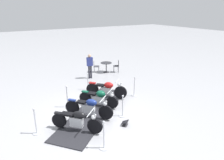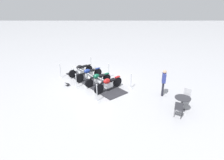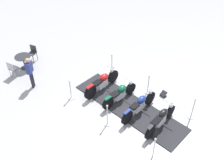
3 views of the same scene
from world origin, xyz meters
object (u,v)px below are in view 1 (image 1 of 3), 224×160
(stanchion_left_front, at_px, (36,125))
(stanchion_right_mid, at_px, (123,110))
(stanchion_left_rear, at_px, (88,85))
(cafe_table, at_px, (106,65))
(motorcycle_maroon, at_px, (107,89))
(motorcycle_forest, at_px, (99,98))
(bystander_person, at_px, (90,64))
(stanchion_right_front, at_px, (104,140))
(info_placard, at_px, (125,124))
(motorcycle_navy, at_px, (89,107))
(stanchion_left_mid, at_px, (67,100))
(stanchion_right_rear, at_px, (134,89))
(cafe_chair_near_table, at_px, (117,65))
(cafe_chair_across_table, at_px, (95,65))
(motorcycle_black, at_px, (77,120))

(stanchion_left_front, xyz_separation_m, stanchion_right_mid, (-0.63, -3.66, -0.06))
(stanchion_left_rear, height_order, cafe_table, stanchion_left_rear)
(motorcycle_maroon, distance_m, cafe_table, 4.70)
(motorcycle_forest, bearing_deg, stanchion_left_front, -113.11)
(cafe_table, xyz_separation_m, bystander_person, (-0.64, 1.68, 0.45))
(motorcycle_maroon, distance_m, stanchion_right_front, 4.37)
(stanchion_right_mid, distance_m, stanchion_left_rear, 3.72)
(info_placard, bearing_deg, stanchion_left_front, -61.82)
(motorcycle_forest, distance_m, stanchion_right_mid, 1.50)
(bystander_person, bearing_deg, motorcycle_navy, -14.03)
(motorcycle_navy, bearing_deg, motorcycle_forest, 89.69)
(motorcycle_navy, xyz_separation_m, stanchion_left_mid, (1.49, 0.50, -0.11))
(stanchion_right_front, height_order, bystander_person, bystander_person)
(stanchion_left_mid, distance_m, bystander_person, 4.55)
(stanchion_right_rear, bearing_deg, bystander_person, 10.48)
(motorcycle_maroon, bearing_deg, stanchion_left_rear, 153.02)
(motorcycle_forest, relative_size, stanchion_left_rear, 1.64)
(motorcycle_navy, distance_m, stanchion_left_rear, 3.33)
(motorcycle_maroon, xyz_separation_m, cafe_chair_near_table, (3.67, -3.04, 0.04))
(info_placard, bearing_deg, cafe_chair_across_table, -148.13)
(bystander_person, bearing_deg, stanchion_left_mid, -28.17)
(cafe_table, height_order, cafe_chair_across_table, cafe_chair_across_table)
(stanchion_right_mid, bearing_deg, stanchion_left_front, 80.28)
(stanchion_right_mid, height_order, cafe_chair_across_table, stanchion_right_mid)
(stanchion_right_rear, bearing_deg, stanchion_right_mid, 129.94)
(stanchion_right_mid, distance_m, cafe_chair_near_table, 6.81)
(stanchion_right_mid, height_order, cafe_chair_near_table, stanchion_right_mid)
(motorcycle_forest, relative_size, cafe_table, 2.07)
(motorcycle_black, height_order, stanchion_left_mid, stanchion_left_mid)
(cafe_chair_near_table, height_order, bystander_person, bystander_person)
(stanchion_left_rear, relative_size, bystander_person, 0.62)
(info_placard, bearing_deg, stanchion_left_mid, -102.88)
(motorcycle_black, bearing_deg, stanchion_left_front, -157.42)
(motorcycle_navy, bearing_deg, stanchion_right_mid, 22.19)
(stanchion_right_mid, bearing_deg, motorcycle_black, 91.27)
(motorcycle_forest, bearing_deg, stanchion_right_mid, -19.75)
(stanchion_left_rear, bearing_deg, stanchion_right_rear, -140.06)
(motorcycle_navy, distance_m, motorcycle_maroon, 2.31)
(bystander_person, bearing_deg, cafe_table, 123.11)
(stanchion_right_front, height_order, cafe_table, stanchion_right_front)
(stanchion_left_rear, distance_m, cafe_table, 3.74)
(motorcycle_black, xyz_separation_m, cafe_table, (6.30, -4.99, 0.08))
(motorcycle_black, relative_size, motorcycle_maroon, 0.93)
(stanchion_right_mid, relative_size, cafe_chair_near_table, 1.13)
(motorcycle_navy, height_order, cafe_chair_across_table, motorcycle_navy)
(stanchion_right_mid, bearing_deg, stanchion_right_rear, -50.06)
(motorcycle_forest, xyz_separation_m, stanchion_right_front, (-2.97, 1.40, -0.13))
(info_placard, bearing_deg, bystander_person, -142.81)
(stanchion_left_rear, bearing_deg, stanchion_left_mid, 129.94)
(stanchion_left_front, xyz_separation_m, stanchion_right_rear, (0.92, -5.51, 0.01))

